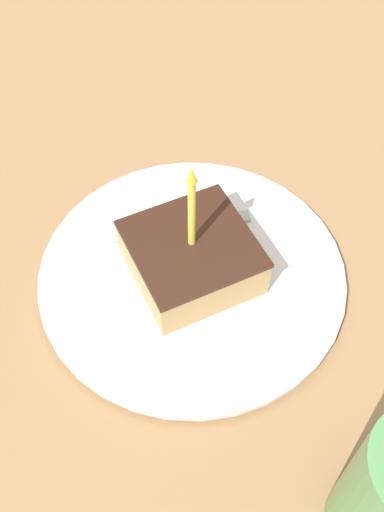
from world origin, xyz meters
TOP-DOWN VIEW (x-y plane):
  - ground_plane at (0.00, 0.00)m, footprint 2.40×2.40m
  - plate at (0.02, -0.01)m, footprint 0.28×0.28m
  - cake_slice at (0.02, -0.01)m, footprint 0.10×0.10m
  - fork at (0.08, 0.01)m, footprint 0.06×0.17m

SIDE VIEW (x-z plane):
  - ground_plane at x=0.00m, z-range -0.04..0.00m
  - plate at x=0.02m, z-range 0.00..0.02m
  - fork at x=0.08m, z-range 0.01..0.02m
  - cake_slice at x=0.02m, z-range -0.03..0.10m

